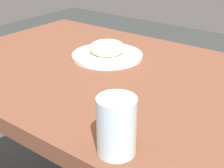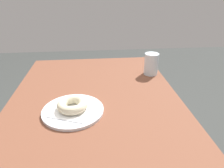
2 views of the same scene
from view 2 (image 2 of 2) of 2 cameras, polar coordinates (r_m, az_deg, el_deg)
name	(u,v)px [view 2 (image 2 of 2)]	position (r m, az deg, el deg)	size (l,w,h in m)	color
table	(96,124)	(0.84, -4.56, -11.11)	(1.00, 0.68, 0.72)	brown
plate_sugar_ring	(73,111)	(0.74, -11.03, -7.38)	(0.22, 0.22, 0.01)	white
napkin_sugar_ring	(72,109)	(0.74, -11.08, -6.94)	(0.13, 0.13, 0.00)	white
donut_sugar_ring	(72,105)	(0.73, -11.20, -5.78)	(0.11, 0.11, 0.03)	beige
water_glass	(151,64)	(1.02, 10.89, 5.56)	(0.07, 0.07, 0.11)	silver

